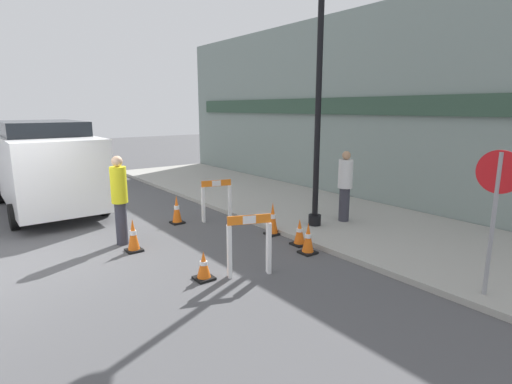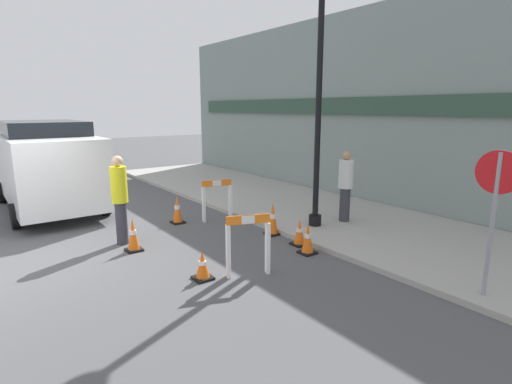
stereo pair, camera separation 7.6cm
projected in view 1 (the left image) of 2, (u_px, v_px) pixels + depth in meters
ground_plane at (38, 258)px, 7.44m from camera, size 60.00×60.00×0.00m
sidewalk_slab at (295, 205)px, 11.24m from camera, size 18.00×3.95×0.11m
storefront_facade at (348, 108)px, 11.89m from camera, size 18.00×0.22×5.50m
streetlamp_post at (319, 68)px, 8.46m from camera, size 0.44×0.44×5.41m
stop_sign at (496, 200)px, 5.47m from camera, size 0.60×0.07×2.08m
barricade_0 at (249, 244)px, 6.57m from camera, size 0.39×0.73×1.04m
barricade_1 at (217, 199)px, 9.82m from camera, size 0.31×0.76×1.02m
traffic_cone_0 at (133, 236)px, 7.73m from camera, size 0.30×0.30×0.65m
traffic_cone_1 at (204, 266)px, 6.46m from camera, size 0.30×0.30×0.48m
traffic_cone_2 at (273, 219)px, 8.75m from camera, size 0.30×0.30×0.73m
traffic_cone_3 at (177, 210)px, 9.61m from camera, size 0.30×0.30×0.69m
traffic_cone_4 at (300, 233)px, 8.10m from camera, size 0.30×0.30×0.54m
traffic_cone_5 at (308, 239)px, 7.61m from camera, size 0.30×0.30×0.61m
person_worker at (120, 197)px, 8.00m from camera, size 0.45×0.45×1.82m
person_pedestrian at (345, 184)px, 9.34m from camera, size 0.42×0.42×1.66m
work_van at (45, 162)px, 10.81m from camera, size 5.27×2.21×2.40m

